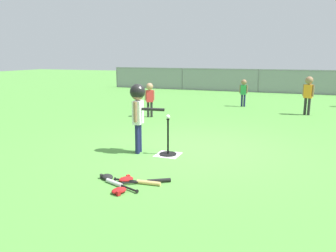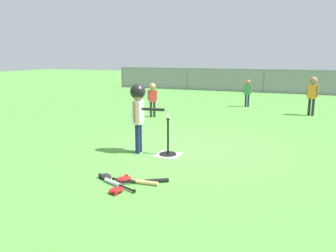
{
  "view_description": "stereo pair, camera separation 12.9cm",
  "coord_description": "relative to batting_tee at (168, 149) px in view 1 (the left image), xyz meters",
  "views": [
    {
      "loc": [
        1.86,
        -6.31,
        1.83
      ],
      "look_at": [
        -0.33,
        -0.59,
        0.55
      ],
      "focal_mm": 36.3,
      "sensor_mm": 36.0,
      "label": 1
    },
    {
      "loc": [
        1.98,
        -6.26,
        1.83
      ],
      "look_at": [
        -0.33,
        -0.59,
        0.55
      ],
      "focal_mm": 36.3,
      "sensor_mm": 36.0,
      "label": 2
    }
  ],
  "objects": [
    {
      "name": "ground_plane",
      "position": [
        0.33,
        0.59,
        -0.11
      ],
      "size": [
        60.0,
        60.0,
        0.0
      ],
      "primitive_type": "plane",
      "color": "#51933D"
    },
    {
      "name": "home_plate",
      "position": [
        0.0,
        -0.0,
        -0.11
      ],
      "size": [
        0.44,
        0.44,
        0.01
      ],
      "primitive_type": "cube",
      "color": "white",
      "rests_on": "ground_plane"
    },
    {
      "name": "batting_tee",
      "position": [
        0.0,
        0.0,
        0.0
      ],
      "size": [
        0.32,
        0.32,
        0.69
      ],
      "color": "black",
      "rests_on": "ground_plane"
    },
    {
      "name": "baseball_on_tee",
      "position": [
        0.0,
        -0.0,
        0.61
      ],
      "size": [
        0.07,
        0.07,
        0.07
      ],
      "primitive_type": "sphere",
      "color": "white",
      "rests_on": "batting_tee"
    },
    {
      "name": "batter_child",
      "position": [
        -0.57,
        -0.07,
        0.82
      ],
      "size": [
        0.65,
        0.37,
        1.31
      ],
      "color": "#191E4C",
      "rests_on": "ground_plane"
    },
    {
      "name": "fielder_near_left",
      "position": [
        2.5,
        5.57,
        0.66
      ],
      "size": [
        0.33,
        0.24,
        1.19
      ],
      "color": "#262626",
      "rests_on": "ground_plane"
    },
    {
      "name": "fielder_near_right",
      "position": [
        0.37,
        6.64,
        0.52
      ],
      "size": [
        0.29,
        0.19,
        0.98
      ],
      "color": "#191E4C",
      "rests_on": "ground_plane"
    },
    {
      "name": "fielder_deep_center",
      "position": [
        -1.92,
        3.5,
        0.55
      ],
      "size": [
        0.27,
        0.2,
        1.02
      ],
      "color": "#262626",
      "rests_on": "ground_plane"
    },
    {
      "name": "spare_bat_silver",
      "position": [
        -0.12,
        -1.71,
        -0.08
      ],
      "size": [
        0.62,
        0.28,
        0.06
      ],
      "color": "silver",
      "rests_on": "ground_plane"
    },
    {
      "name": "spare_bat_wood",
      "position": [
        0.2,
        -1.51,
        -0.08
      ],
      "size": [
        0.72,
        0.11,
        0.06
      ],
      "color": "#DBB266",
      "rests_on": "ground_plane"
    },
    {
      "name": "spare_bat_black",
      "position": [
        0.32,
        -1.41,
        -0.08
      ],
      "size": [
        0.63,
        0.42,
        0.06
      ],
      "color": "black",
      "rests_on": "ground_plane"
    },
    {
      "name": "glove_by_plate",
      "position": [
        -0.4,
        -1.52,
        -0.07
      ],
      "size": [
        0.27,
        0.27,
        0.07
      ],
      "color": "black",
      "rests_on": "ground_plane"
    },
    {
      "name": "glove_near_bats",
      "position": [
        0.02,
        -1.92,
        -0.07
      ],
      "size": [
        0.23,
        0.27,
        0.07
      ],
      "color": "#B21919",
      "rests_on": "ground_plane"
    },
    {
      "name": "glove_tossed_aside",
      "position": [
        -0.09,
        -1.5,
        -0.07
      ],
      "size": [
        0.26,
        0.27,
        0.07
      ],
      "color": "#B21919",
      "rests_on": "ground_plane"
    },
    {
      "name": "outfield_fence",
      "position": [
        0.33,
        11.77,
        0.51
      ],
      "size": [
        16.06,
        0.06,
        1.15
      ],
      "color": "slate",
      "rests_on": "ground_plane"
    }
  ]
}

